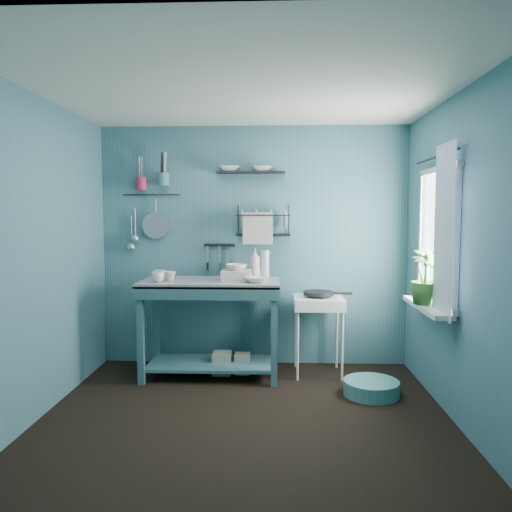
{
  "coord_description": "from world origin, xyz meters",
  "views": [
    {
      "loc": [
        0.24,
        -3.73,
        1.58
      ],
      "look_at": [
        0.05,
        0.85,
        1.2
      ],
      "focal_mm": 35.0,
      "sensor_mm": 36.0,
      "label": 1
    }
  ],
  "objects_px": {
    "utensil_cup_magenta": "(141,184)",
    "utensil_cup_teal": "(164,179)",
    "potted_plant": "(425,277)",
    "frying_pan": "(319,293)",
    "dish_rack": "(263,220)",
    "floor_basin": "(371,388)",
    "water_bottle": "(265,264)",
    "storage_tin_large": "(222,363)",
    "mug_left": "(158,277)",
    "hotplate_stand": "(318,335)",
    "storage_tin_small": "(242,363)",
    "wash_tub": "(236,275)",
    "work_counter": "(211,328)",
    "mug_mid": "(171,276)",
    "mug_right": "(160,275)",
    "colander": "(156,225)",
    "soap_bottle": "(255,263)"
  },
  "relations": [
    {
      "from": "utensil_cup_magenta",
      "to": "potted_plant",
      "type": "distance_m",
      "value": 2.94
    },
    {
      "from": "mug_mid",
      "to": "potted_plant",
      "type": "bearing_deg",
      "value": -12.85
    },
    {
      "from": "mug_mid",
      "to": "storage_tin_large",
      "type": "distance_m",
      "value": 1.01
    },
    {
      "from": "utensil_cup_magenta",
      "to": "utensil_cup_teal",
      "type": "relative_size",
      "value": 1.0
    },
    {
      "from": "hotplate_stand",
      "to": "mug_left",
      "type": "bearing_deg",
      "value": -173.65
    },
    {
      "from": "utensil_cup_magenta",
      "to": "potted_plant",
      "type": "xyz_separation_m",
      "value": [
        2.65,
        -0.95,
        -0.84
      ]
    },
    {
      "from": "frying_pan",
      "to": "floor_basin",
      "type": "bearing_deg",
      "value": -54.17
    },
    {
      "from": "utensil_cup_magenta",
      "to": "storage_tin_large",
      "type": "relative_size",
      "value": 0.59
    },
    {
      "from": "storage_tin_large",
      "to": "mug_right",
      "type": "bearing_deg",
      "value": -175.24
    },
    {
      "from": "mug_right",
      "to": "wash_tub",
      "type": "height_order",
      "value": "wash_tub"
    },
    {
      "from": "mug_right",
      "to": "dish_rack",
      "type": "relative_size",
      "value": 0.22
    },
    {
      "from": "mug_mid",
      "to": "storage_tin_large",
      "type": "xyz_separation_m",
      "value": [
        0.48,
        0.11,
        -0.88
      ]
    },
    {
      "from": "hotplate_stand",
      "to": "storage_tin_large",
      "type": "height_order",
      "value": "hotplate_stand"
    },
    {
      "from": "soap_bottle",
      "to": "floor_basin",
      "type": "xyz_separation_m",
      "value": [
        1.05,
        -0.68,
        -1.03
      ]
    },
    {
      "from": "utensil_cup_teal",
      "to": "storage_tin_small",
      "type": "height_order",
      "value": "utensil_cup_teal"
    },
    {
      "from": "work_counter",
      "to": "floor_basin",
      "type": "bearing_deg",
      "value": -23.12
    },
    {
      "from": "mug_mid",
      "to": "dish_rack",
      "type": "relative_size",
      "value": 0.18
    },
    {
      "from": "mug_right",
      "to": "storage_tin_small",
      "type": "relative_size",
      "value": 0.61
    },
    {
      "from": "dish_rack",
      "to": "storage_tin_large",
      "type": "height_order",
      "value": "dish_rack"
    },
    {
      "from": "wash_tub",
      "to": "hotplate_stand",
      "type": "bearing_deg",
      "value": 8.48
    },
    {
      "from": "potted_plant",
      "to": "frying_pan",
      "type": "bearing_deg",
      "value": 140.88
    },
    {
      "from": "work_counter",
      "to": "colander",
      "type": "xyz_separation_m",
      "value": [
        -0.63,
        0.41,
        1.0
      ]
    },
    {
      "from": "mug_right",
      "to": "hotplate_stand",
      "type": "distance_m",
      "value": 1.67
    },
    {
      "from": "mug_right",
      "to": "water_bottle",
      "type": "distance_m",
      "value": 1.05
    },
    {
      "from": "mug_left",
      "to": "storage_tin_small",
      "type": "bearing_deg",
      "value": 17.1
    },
    {
      "from": "frying_pan",
      "to": "storage_tin_large",
      "type": "relative_size",
      "value": 1.36
    },
    {
      "from": "utensil_cup_teal",
      "to": "mug_right",
      "type": "bearing_deg",
      "value": -85.43
    },
    {
      "from": "floor_basin",
      "to": "dish_rack",
      "type": "bearing_deg",
      "value": 140.33
    },
    {
      "from": "water_bottle",
      "to": "storage_tin_large",
      "type": "xyz_separation_m",
      "value": [
        -0.42,
        -0.17,
        -0.98
      ]
    },
    {
      "from": "mug_left",
      "to": "floor_basin",
      "type": "distance_m",
      "value": 2.19
    },
    {
      "from": "work_counter",
      "to": "dish_rack",
      "type": "xyz_separation_m",
      "value": [
        0.5,
        0.33,
        1.05
      ]
    },
    {
      "from": "potted_plant",
      "to": "floor_basin",
      "type": "distance_m",
      "value": 1.08
    },
    {
      "from": "utensil_cup_magenta",
      "to": "storage_tin_small",
      "type": "relative_size",
      "value": 0.65
    },
    {
      "from": "water_bottle",
      "to": "potted_plant",
      "type": "relative_size",
      "value": 0.61
    },
    {
      "from": "water_bottle",
      "to": "work_counter",
      "type": "bearing_deg",
      "value": -157.07
    },
    {
      "from": "soap_bottle",
      "to": "storage_tin_small",
      "type": "height_order",
      "value": "soap_bottle"
    },
    {
      "from": "water_bottle",
      "to": "utensil_cup_magenta",
      "type": "bearing_deg",
      "value": 173.09
    },
    {
      "from": "hotplate_stand",
      "to": "frying_pan",
      "type": "height_order",
      "value": "frying_pan"
    },
    {
      "from": "dish_rack",
      "to": "colander",
      "type": "xyz_separation_m",
      "value": [
        -1.13,
        0.08,
        -0.06
      ]
    },
    {
      "from": "water_bottle",
      "to": "storage_tin_small",
      "type": "xyz_separation_m",
      "value": [
        -0.22,
        -0.14,
        -0.99
      ]
    },
    {
      "from": "utensil_cup_magenta",
      "to": "dish_rack",
      "type": "bearing_deg",
      "value": -2.26
    },
    {
      "from": "wash_tub",
      "to": "water_bottle",
      "type": "relative_size",
      "value": 1.0
    },
    {
      "from": "utensil_cup_magenta",
      "to": "floor_basin",
      "type": "relative_size",
      "value": 0.27
    },
    {
      "from": "wash_tub",
      "to": "mug_mid",
      "type": "bearing_deg",
      "value": -176.37
    },
    {
      "from": "floor_basin",
      "to": "storage_tin_large",
      "type": "bearing_deg",
      "value": 158.88
    },
    {
      "from": "mug_mid",
      "to": "utensil_cup_teal",
      "type": "bearing_deg",
      "value": 108.99
    },
    {
      "from": "water_bottle",
      "to": "dish_rack",
      "type": "height_order",
      "value": "dish_rack"
    },
    {
      "from": "dish_rack",
      "to": "potted_plant",
      "type": "bearing_deg",
      "value": -40.74
    },
    {
      "from": "floor_basin",
      "to": "mug_mid",
      "type": "bearing_deg",
      "value": 167.22
    },
    {
      "from": "frying_pan",
      "to": "mug_mid",
      "type": "bearing_deg",
      "value": -173.64
    }
  ]
}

